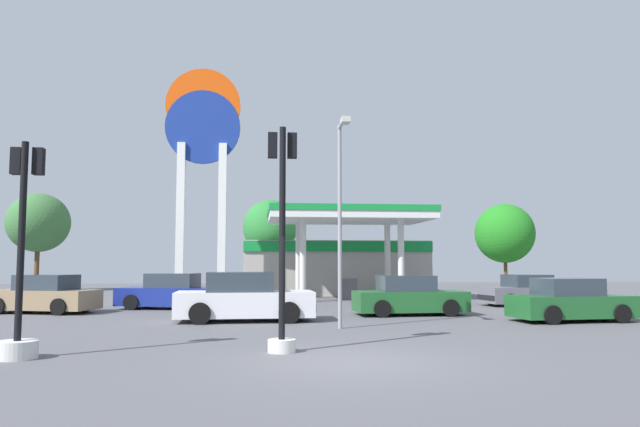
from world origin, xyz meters
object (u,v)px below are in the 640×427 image
Objects in this scene: car_3 at (44,296)px; tree_0 at (38,223)px; car_1 at (571,302)px; traffic_signal_1 at (282,253)px; car_5 at (525,292)px; car_4 at (409,297)px; car_0 at (244,299)px; station_pole_sign at (202,153)px; tree_1 at (270,228)px; tree_2 at (505,233)px; car_2 at (170,293)px; corner_streetlamp at (341,202)px; traffic_signal_0 at (20,292)px.

tree_0 is at bearing 110.18° from car_3.
traffic_signal_1 reaches higher than car_1.
car_5 is at bearing 5.03° from car_3.
car_3 is 1.06× the size of car_4.
car_5 is (12.48, 5.84, -0.11)m from car_0.
station_pole_sign is 2.61× the size of car_0.
tree_1 reaches higher than traffic_signal_1.
tree_2 reaches higher than car_3.
car_2 is 17.87m from tree_1.
car_3 is 20.93m from tree_1.
corner_streetlamp is (-16.68, -26.96, -0.46)m from tree_2.
tree_1 reaches higher than car_0.
car_5 is 13.26m from corner_streetlamp.
car_3 is at bearing 170.11° from car_4.
tree_2 is 1.06× the size of corner_streetlamp.
tree_0 is at bearing -176.50° from tree_2.
corner_streetlamp is (-7.90, -1.51, 3.08)m from car_1.
station_pole_sign is 14.86m from corner_streetlamp.
traffic_signal_1 is at bearing -114.43° from corner_streetlamp.
car_5 is 17.28m from traffic_signal_1.
car_2 is 20.33m from tree_0.
car_0 is 22.85m from tree_1.
car_1 is at bearing -6.56° from car_0.
tree_0 reaches higher than traffic_signal_1.
car_0 is at bearing -60.26° from car_2.
corner_streetlamp reaches higher than car_3.
car_5 is 0.63× the size of tree_2.
tree_1 is (4.57, 16.87, 3.75)m from car_2.
car_4 is 0.65× the size of tree_1.
car_5 is 0.82× the size of traffic_signal_1.
traffic_signal_0 is (-4.40, -7.27, 0.60)m from car_0.
car_2 is 1.09× the size of car_5.
tree_2 is (22.77, 18.58, 3.52)m from car_2.
car_3 is 19.68m from tree_0.
car_0 is 6.25m from car_4.
car_5 is (14.90, -4.77, -6.94)m from station_pole_sign.
corner_streetlamp is (1.52, -25.26, -0.70)m from tree_1.
traffic_signal_0 is at bearing -73.41° from car_3.
tree_1 reaches higher than car_1.
corner_streetlamp is at bearing -55.21° from tree_0.
traffic_signal_1 is (4.18, -12.58, 1.48)m from car_2.
car_4 is at bearing 54.15° from corner_streetlamp.
car_3 is 0.68× the size of tree_2.
station_pole_sign is 19.04m from traffic_signal_0.
car_5 is 0.61× the size of tree_0.
car_1 is at bearing -103.70° from car_5.
car_4 is at bearing -146.97° from car_5.
tree_1 reaches higher than car_4.
car_0 is at bearing 173.44° from car_1.
station_pole_sign is 1.85× the size of tree_2.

